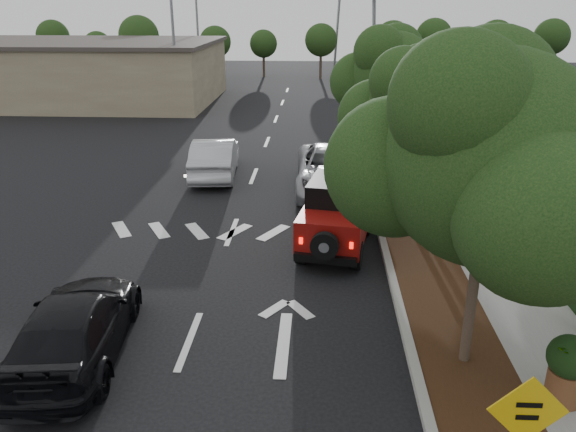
# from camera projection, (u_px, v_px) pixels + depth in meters

# --- Properties ---
(ground) EXTENTS (120.00, 120.00, 0.00)m
(ground) POSITION_uv_depth(u_px,v_px,m) (189.00, 340.00, 11.87)
(ground) COLOR black
(ground) RESTS_ON ground
(curb) EXTENTS (0.20, 70.00, 0.15)m
(curb) POSITION_uv_depth(u_px,v_px,m) (366.00, 176.00, 22.78)
(curb) COLOR #9E9B93
(curb) RESTS_ON ground
(planting_strip) EXTENTS (1.80, 70.00, 0.12)m
(planting_strip) POSITION_uv_depth(u_px,v_px,m) (391.00, 177.00, 22.74)
(planting_strip) COLOR black
(planting_strip) RESTS_ON ground
(sidewalk) EXTENTS (2.00, 70.00, 0.12)m
(sidewalk) POSITION_uv_depth(u_px,v_px,m) (438.00, 178.00, 22.64)
(sidewalk) COLOR gray
(sidewalk) RESTS_ON ground
(hedge) EXTENTS (0.80, 70.00, 0.80)m
(hedge) POSITION_uv_depth(u_px,v_px,m) (474.00, 170.00, 22.44)
(hedge) COLOR black
(hedge) RESTS_ON ground
(commercial_building) EXTENTS (22.00, 12.00, 4.00)m
(commercial_building) POSITION_uv_depth(u_px,v_px,m) (59.00, 72.00, 39.97)
(commercial_building) COLOR #7D6B56
(commercial_building) RESTS_ON ground
(transmission_tower) EXTENTS (7.00, 4.00, 28.00)m
(transmission_tower) POSITION_uv_depth(u_px,v_px,m) (354.00, 73.00, 56.30)
(transmission_tower) COLOR slate
(transmission_tower) RESTS_ON ground
(street_tree_near) EXTENTS (3.80, 3.80, 5.92)m
(street_tree_near) POSITION_uv_depth(u_px,v_px,m) (463.00, 364.00, 11.10)
(street_tree_near) COLOR black
(street_tree_near) RESTS_ON ground
(street_tree_mid) EXTENTS (3.20, 3.20, 5.32)m
(street_tree_mid) POSITION_uv_depth(u_px,v_px,m) (411.00, 230.00, 17.63)
(street_tree_mid) COLOR black
(street_tree_mid) RESTS_ON ground
(street_tree_far) EXTENTS (3.40, 3.40, 5.62)m
(street_tree_far) POSITION_uv_depth(u_px,v_px,m) (388.00, 171.00, 23.69)
(street_tree_far) COLOR black
(street_tree_far) RESTS_ON ground
(light_pole_a) EXTENTS (2.00, 0.22, 9.00)m
(light_pole_a) POSITION_uv_depth(u_px,v_px,m) (179.00, 112.00, 36.45)
(light_pole_a) COLOR slate
(light_pole_a) RESTS_ON ground
(light_pole_b) EXTENTS (2.00, 0.22, 9.00)m
(light_pole_b) POSITION_uv_depth(u_px,v_px,m) (201.00, 86.00, 47.69)
(light_pole_b) COLOR slate
(light_pole_b) RESTS_ON ground
(red_jeep) EXTENTS (2.32, 4.07, 2.00)m
(red_jeep) POSITION_uv_depth(u_px,v_px,m) (338.00, 213.00, 16.15)
(red_jeep) COLOR black
(red_jeep) RESTS_ON ground
(silver_suv_ahead) EXTENTS (2.80, 5.90, 1.63)m
(silver_suv_ahead) POSITION_uv_depth(u_px,v_px,m) (333.00, 170.00, 20.94)
(silver_suv_ahead) COLOR #9C9EA3
(silver_suv_ahead) RESTS_ON ground
(black_suv_oncoming) EXTENTS (2.39, 4.84, 1.35)m
(black_suv_oncoming) POSITION_uv_depth(u_px,v_px,m) (75.00, 326.00, 11.13)
(black_suv_oncoming) COLOR black
(black_suv_oncoming) RESTS_ON ground
(silver_sedan_oncoming) EXTENTS (2.04, 4.86, 1.56)m
(silver_sedan_oncoming) POSITION_uv_depth(u_px,v_px,m) (215.00, 157.00, 22.80)
(silver_sedan_oncoming) COLOR #B8BBC1
(silver_sedan_oncoming) RESTS_ON ground
(parked_suv) EXTENTS (4.14, 2.47, 1.32)m
(parked_suv) POSITION_uv_depth(u_px,v_px,m) (158.00, 100.00, 36.99)
(parked_suv) COLOR #B8BAC1
(parked_suv) RESTS_ON ground
(speed_hump_sign) EXTENTS (1.04, 0.09, 2.22)m
(speed_hump_sign) POSITION_uv_depth(u_px,v_px,m) (524.00, 427.00, 7.29)
(speed_hump_sign) COLOR slate
(speed_hump_sign) RESTS_ON ground
(terracotta_planter) EXTENTS (0.77, 0.77, 1.35)m
(terracotta_planter) POSITION_uv_depth(u_px,v_px,m) (569.00, 363.00, 9.62)
(terracotta_planter) COLOR brown
(terracotta_planter) RESTS_ON ground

